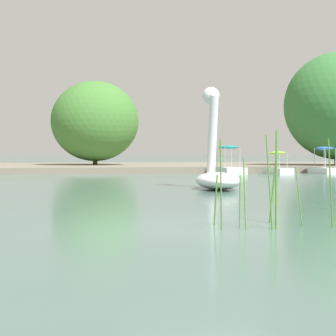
% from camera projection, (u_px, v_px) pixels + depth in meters
% --- Properties ---
extents(ground_plane, '(691.04, 691.04, 0.00)m').
position_uv_depth(ground_plane, '(208.00, 226.00, 9.26)').
color(ground_plane, '#47665B').
extents(shore_bank_far, '(155.06, 18.12, 0.39)m').
position_uv_depth(shore_bank_far, '(80.00, 167.00, 41.01)').
color(shore_bank_far, slate).
rests_on(shore_bank_far, ground_plane).
extents(swan_boat, '(1.63, 2.97, 3.46)m').
position_uv_depth(swan_boat, '(216.00, 168.00, 18.88)').
color(swan_boat, white).
rests_on(swan_boat, ground_plane).
extents(pedal_boat_teal, '(1.50, 2.49, 1.63)m').
position_uv_depth(pedal_boat_teal, '(228.00, 166.00, 32.51)').
color(pedal_boat_teal, white).
rests_on(pedal_boat_teal, ground_plane).
extents(pedal_boat_lime, '(1.28, 2.04, 1.30)m').
position_uv_depth(pedal_boat_lime, '(278.00, 167.00, 33.12)').
color(pedal_boat_lime, white).
rests_on(pedal_boat_lime, ground_plane).
extents(pedal_boat_blue, '(1.33, 2.07, 1.58)m').
position_uv_depth(pedal_boat_blue, '(325.00, 165.00, 33.65)').
color(pedal_boat_blue, white).
rests_on(pedal_boat_blue, ground_plane).
extents(tree_willow_near_path, '(7.42, 7.30, 5.79)m').
position_uv_depth(tree_willow_near_path, '(95.00, 121.00, 39.81)').
color(tree_willow_near_path, '#4C3823').
rests_on(tree_willow_near_path, shore_bank_far).
extents(reed_clump_foreground, '(1.87, 0.89, 1.52)m').
position_uv_depth(reed_clump_foreground, '(266.00, 187.00, 9.08)').
color(reed_clump_foreground, '#4C7F33').
rests_on(reed_clump_foreground, ground_plane).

